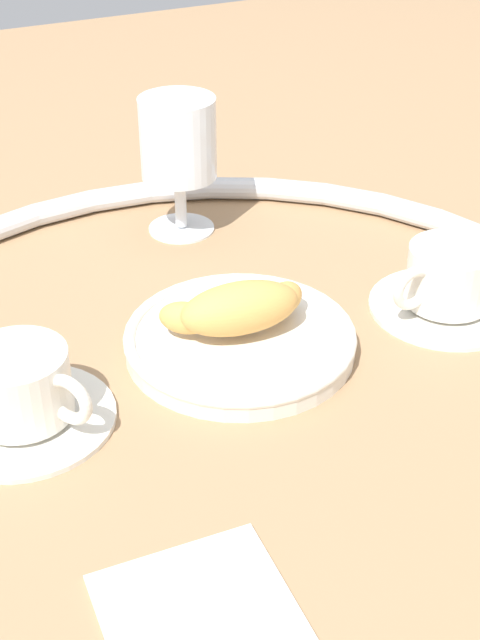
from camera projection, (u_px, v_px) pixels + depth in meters
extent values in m
plane|color=#997551|center=(225.00, 374.00, 0.71)|extent=(2.20, 2.20, 0.00)
torus|color=silver|center=(225.00, 362.00, 0.70)|extent=(0.68, 0.68, 0.02)
cylinder|color=silver|center=(240.00, 342.00, 0.73)|extent=(0.19, 0.19, 0.02)
torus|color=silver|center=(240.00, 335.00, 0.73)|extent=(0.19, 0.19, 0.01)
ellipsoid|color=#D6994C|center=(240.00, 308.00, 0.71)|extent=(0.10, 0.06, 0.04)
ellipsoid|color=#D6994C|center=(282.00, 299.00, 0.74)|extent=(0.05, 0.05, 0.03)
ellipsoid|color=#D6994C|center=(185.00, 318.00, 0.72)|extent=(0.05, 0.05, 0.03)
cylinder|color=silver|center=(24.00, 417.00, 0.66)|extent=(0.14, 0.14, 0.01)
cylinder|color=silver|center=(19.00, 384.00, 0.64)|extent=(0.08, 0.08, 0.05)
cylinder|color=#937A60|center=(15.00, 359.00, 0.63)|extent=(0.07, 0.07, 0.01)
torus|color=silver|center=(68.00, 400.00, 0.62)|extent=(0.03, 0.04, 0.04)
cylinder|color=silver|center=(449.00, 307.00, 0.78)|extent=(0.14, 0.14, 0.01)
cylinder|color=silver|center=(453.00, 278.00, 0.77)|extent=(0.08, 0.08, 0.05)
cylinder|color=#937A60|center=(457.00, 255.00, 0.76)|extent=(0.07, 0.07, 0.01)
torus|color=silver|center=(413.00, 288.00, 0.75)|extent=(0.04, 0.01, 0.04)
cylinder|color=white|center=(182.00, 227.00, 0.92)|extent=(0.07, 0.07, 0.01)
cylinder|color=white|center=(181.00, 201.00, 0.90)|extent=(0.01, 0.01, 0.05)
cylinder|color=white|center=(178.00, 138.00, 0.87)|extent=(0.08, 0.08, 0.08)
cylinder|color=gold|center=(179.00, 152.00, 0.87)|extent=(0.07, 0.07, 0.05)
cube|color=silver|center=(201.00, 616.00, 0.51)|extent=(0.12, 0.12, 0.01)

